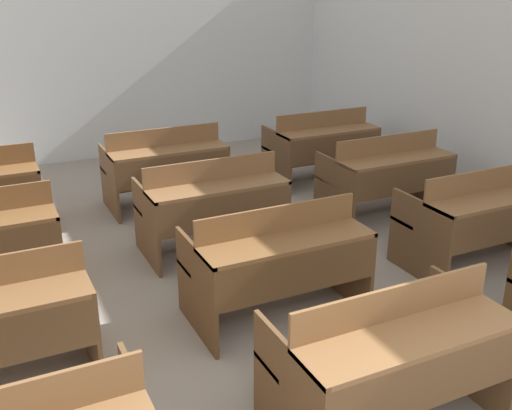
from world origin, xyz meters
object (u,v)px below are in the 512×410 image
Objects in this scene: bench_third_center at (213,203)px; bench_back_right at (322,144)px; bench_third_right at (387,174)px; bench_second_center at (277,259)px; bench_back_center at (166,165)px; bench_front_center at (391,354)px; wastepaper_bin at (342,147)px; bench_second_right at (480,215)px.

bench_third_center and bench_back_right have the same top height.
bench_third_right and bench_back_right have the same top height.
bench_second_center and bench_third_right have the same top height.
bench_back_right is at bearing -0.19° from bench_back_center.
bench_front_center reaches higher than wastepaper_bin.
bench_front_center is 1.00× the size of bench_third_right.
bench_second_right is 1.26m from bench_third_right.
wastepaper_bin is (0.81, 2.02, -0.31)m from bench_third_right.
bench_back_right is at bearing 63.14° from bench_front_center.
bench_third_right is 1.00× the size of bench_back_right.
bench_front_center is at bearing -146.30° from bench_second_right.
bench_front_center is 1.27m from bench_second_center.
bench_second_right is 1.00× the size of bench_third_right.
bench_second_center is 1.00× the size of bench_second_right.
bench_third_center is at bearing -146.32° from bench_back_right.
bench_front_center is 4.24× the size of wastepaper_bin.
bench_back_right is (1.93, 3.81, 0.00)m from bench_front_center.
bench_third_center is at bearing 89.95° from bench_front_center.
bench_back_right is (1.94, 2.53, 0.00)m from bench_second_center.
bench_front_center is 2.52m from bench_third_center.
bench_second_center and bench_back_center have the same top height.
bench_second_right is at bearing -90.38° from bench_back_right.
bench_third_right is 1.27m from bench_back_right.
bench_second_center is 4.24× the size of wastepaper_bin.
bench_back_center is at bearing 90.28° from bench_front_center.
bench_back_right is 1.14m from wastepaper_bin.
bench_second_center is (-0.01, 1.27, 0.00)m from bench_front_center.
bench_second_center is 1.00× the size of bench_third_right.
bench_third_center is at bearing -179.52° from bench_third_right.
wastepaper_bin is (0.82, 3.28, -0.31)m from bench_second_right.
bench_second_center is 1.25m from bench_third_center.
bench_second_right is 2.53m from bench_back_right.
bench_front_center is 2.30m from bench_second_right.
bench_second_right is 1.00× the size of bench_back_right.
bench_front_center is at bearing -89.72° from bench_back_center.
bench_third_center is 4.24× the size of wastepaper_bin.
bench_second_center and bench_second_right have the same top height.
bench_third_center and bench_third_right have the same top height.
bench_third_center reaches higher than wastepaper_bin.
bench_second_center is 1.00× the size of bench_back_center.
bench_third_right is 2.20m from wastepaper_bin.
bench_front_center and bench_second_center have the same top height.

